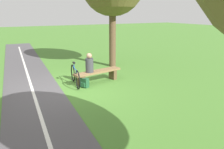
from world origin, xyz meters
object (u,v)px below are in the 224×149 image
(bicycle, at_px, (75,76))
(backpack, at_px, (85,83))
(bench, at_px, (98,74))
(person_seated, at_px, (89,64))

(bicycle, distance_m, backpack, 0.54)
(bicycle, height_order, backpack, bicycle)
(bench, xyz_separation_m, backpack, (0.71, 0.35, -0.17))
(bench, height_order, bicycle, bicycle)
(bicycle, relative_size, backpack, 4.68)
(person_seated, height_order, backpack, person_seated)
(bench, distance_m, bicycle, 0.94)
(bench, height_order, person_seated, person_seated)
(bench, xyz_separation_m, person_seated, (0.38, 0.07, 0.49))
(bicycle, xyz_separation_m, backpack, (-0.21, 0.45, -0.20))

